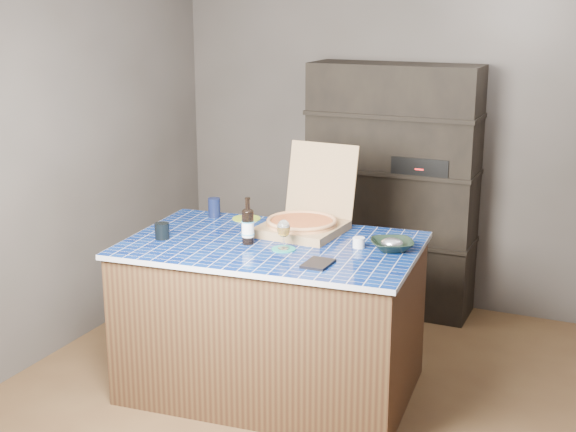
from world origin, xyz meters
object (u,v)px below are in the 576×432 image
at_px(mead_bottle, 248,226).
at_px(dvd_case, 318,264).
at_px(kitchen_island, 272,317).
at_px(pizza_box, 304,220).
at_px(bowl, 392,245).
at_px(wine_glass, 284,229).

height_order(mead_bottle, dvd_case, mead_bottle).
bearing_deg(kitchen_island, dvd_case, -38.25).
bearing_deg(pizza_box, dvd_case, -56.66).
bearing_deg(dvd_case, bowl, 56.28).
bearing_deg(pizza_box, bowl, -9.56).
bearing_deg(pizza_box, mead_bottle, -115.31).
bearing_deg(wine_glass, pizza_box, 95.36).
relative_size(kitchen_island, mead_bottle, 6.40).
bearing_deg(mead_bottle, dvd_case, -20.19).
xyz_separation_m(kitchen_island, wine_glass, (0.11, -0.09, 0.57)).
xyz_separation_m(wine_glass, dvd_case, (0.27, -0.17, -0.11)).
xyz_separation_m(dvd_case, bowl, (0.28, 0.40, 0.02)).
bearing_deg(bowl, pizza_box, 166.94).
xyz_separation_m(mead_bottle, dvd_case, (0.50, -0.18, -0.10)).
bearing_deg(dvd_case, mead_bottle, 160.67).
xyz_separation_m(pizza_box, wine_glass, (0.03, -0.37, 0.05)).
relative_size(mead_bottle, bowl, 1.15).
bearing_deg(kitchen_island, mead_bottle, -153.44).
xyz_separation_m(kitchen_island, dvd_case, (0.38, -0.25, 0.46)).
distance_m(kitchen_island, mead_bottle, 0.57).
height_order(mead_bottle, bowl, mead_bottle).
bearing_deg(kitchen_island, pizza_box, 69.62).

